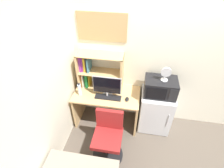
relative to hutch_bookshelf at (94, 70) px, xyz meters
name	(u,v)px	position (x,y,z in m)	size (l,w,h in m)	color
wall_back	(194,63)	(1.63, 0.15, 0.22)	(6.40, 0.04, 2.60)	silver
wall_left	(20,126)	(-0.39, -1.47, 0.22)	(0.04, 4.40, 2.60)	silver
desk	(107,103)	(0.25, -0.18, -0.58)	(1.15, 0.62, 0.72)	tan
hutch_bookshelf	(94,70)	(0.00, 0.00, 0.00)	(0.78, 0.29, 0.67)	tan
monitor	(107,86)	(0.27, -0.24, -0.15)	(0.48, 0.19, 0.40)	#B7B7BC
keyboard	(108,97)	(0.30, -0.28, -0.35)	(0.45, 0.13, 0.02)	black
computer_mouse	(127,99)	(0.63, -0.28, -0.34)	(0.06, 0.11, 0.04)	black
water_bottle	(80,89)	(-0.20, -0.28, -0.25)	(0.06, 0.06, 0.24)	silver
mini_fridge	(155,111)	(1.14, -0.13, -0.68)	(0.56, 0.49, 0.81)	silver
microwave	(160,87)	(1.14, -0.13, -0.13)	(0.52, 0.37, 0.29)	black
desk_fan	(166,73)	(1.18, -0.14, 0.15)	(0.16, 0.11, 0.24)	silver
desk_chair	(108,139)	(0.41, -0.85, -0.69)	(0.50, 0.50, 0.88)	black
wall_corkboard	(102,27)	(0.14, 0.12, 0.71)	(0.78, 0.02, 0.44)	tan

